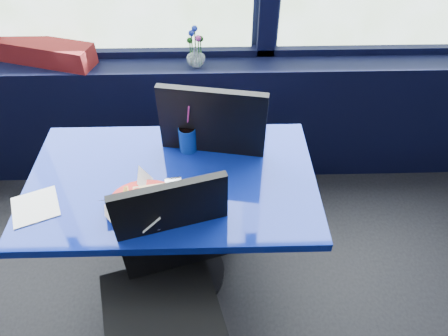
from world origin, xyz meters
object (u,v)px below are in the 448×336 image
chair_near_front (167,281)px  planter_box (42,52)px  chair_near_back (208,153)px  near_table (175,206)px  ketchup_bottle (222,132)px  food_basket (147,201)px  soda_cup (188,138)px  flower_vase (196,54)px

chair_near_front → planter_box: chair_near_front is taller
chair_near_back → planter_box: 1.11m
near_table → ketchup_bottle: 0.39m
food_basket → soda_cup: bearing=82.9°
ketchup_bottle → chair_near_front: bearing=-112.0°
chair_near_back → soda_cup: 0.25m
chair_near_front → soda_cup: (0.07, 0.55, 0.26)m
near_table → chair_near_front: chair_near_front is taller
soda_cup → ketchup_bottle: bearing=1.6°
near_table → chair_near_front: 0.37m
chair_near_front → flower_vase: (0.10, 1.19, 0.31)m
chair_near_front → chair_near_back: size_ratio=0.91×
near_table → chair_near_back: chair_near_back is taller
near_table → soda_cup: soda_cup is taller
planter_box → flower_vase: flower_vase is taller
near_table → food_basket: 0.28m
chair_near_front → food_basket: chair_near_front is taller
chair_near_front → chair_near_back: bearing=61.5°
near_table → ketchup_bottle: bearing=40.8°
soda_cup → planter_box: bearing=139.4°
near_table → chair_near_back: bearing=64.3°
near_table → flower_vase: 0.88m
chair_near_front → chair_near_back: chair_near_back is taller
ketchup_bottle → planter_box: bearing=144.1°
food_basket → ketchup_bottle: ketchup_bottle is taller
ketchup_bottle → soda_cup: 0.15m
near_table → planter_box: (-0.77, 0.89, 0.29)m
planter_box → food_basket: bearing=-39.2°
chair_near_back → flower_vase: bearing=-72.7°
chair_near_back → planter_box: size_ratio=1.80×
chair_near_back → ketchup_bottle: size_ratio=4.98×
flower_vase → chair_near_back: bearing=-83.1°
planter_box → flower_vase: (0.85, -0.07, 0.01)m
near_table → soda_cup: 0.31m
food_basket → ketchup_bottle: (0.29, 0.34, 0.06)m
chair_near_back → chair_near_front: bearing=87.2°
near_table → chair_near_front: (-0.01, -0.37, -0.01)m
planter_box → food_basket: size_ratio=1.77×
planter_box → soda_cup: size_ratio=2.31×
food_basket → soda_cup: soda_cup is taller
flower_vase → food_basket: size_ratio=0.67×
chair_near_back → food_basket: (-0.23, -0.46, 0.18)m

